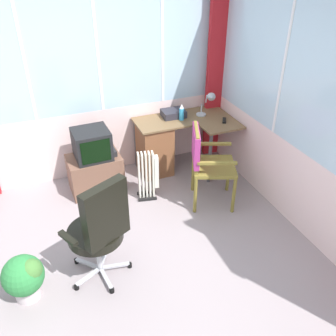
% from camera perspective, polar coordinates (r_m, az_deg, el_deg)
% --- Properties ---
extents(ground, '(5.07, 4.98, 0.06)m').
position_cam_1_polar(ground, '(3.62, -7.66, -17.60)').
color(ground, gray).
extents(north_window_panel, '(4.07, 0.07, 2.69)m').
position_cam_1_polar(north_window_panel, '(4.57, -15.82, 13.50)').
color(north_window_panel, silver).
rests_on(north_window_panel, ground).
extents(east_window_panel, '(0.07, 3.98, 2.69)m').
position_cam_1_polar(east_window_panel, '(3.67, 23.55, 7.42)').
color(east_window_panel, silver).
rests_on(east_window_panel, ground).
extents(curtain_corner, '(0.24, 0.08, 2.59)m').
position_cam_1_polar(curtain_corner, '(5.03, 7.49, 15.47)').
color(curtain_corner, red).
rests_on(curtain_corner, ground).
extents(desk, '(1.26, 0.83, 0.73)m').
position_cam_1_polar(desk, '(4.87, -1.41, 3.67)').
color(desk, brown).
rests_on(desk, ground).
extents(desk_lamp, '(0.24, 0.21, 0.32)m').
position_cam_1_polar(desk_lamp, '(4.86, 6.40, 10.33)').
color(desk_lamp, '#B2B7BC').
rests_on(desk_lamp, desk).
extents(tv_remote, '(0.11, 0.15, 0.02)m').
position_cam_1_polar(tv_remote, '(4.80, 8.81, 7.38)').
color(tv_remote, black).
rests_on(tv_remote, desk).
extents(spray_bottle, '(0.06, 0.06, 0.22)m').
position_cam_1_polar(spray_bottle, '(4.75, 2.14, 8.71)').
color(spray_bottle, '#34A5DB').
rests_on(spray_bottle, desk).
extents(paper_tray, '(0.31, 0.24, 0.09)m').
position_cam_1_polar(paper_tray, '(4.86, 0.85, 8.56)').
color(paper_tray, '#2A2932').
rests_on(paper_tray, desk).
extents(wooden_armchair, '(0.63, 0.62, 0.97)m').
position_cam_1_polar(wooden_armchair, '(4.16, 5.61, 1.79)').
color(wooden_armchair, olive).
rests_on(wooden_armchair, ground).
extents(office_chair, '(0.63, 0.57, 1.09)m').
position_cam_1_polar(office_chair, '(3.23, -10.60, -9.04)').
color(office_chair, '#B7B7BF').
rests_on(office_chair, ground).
extents(tv_on_stand, '(0.65, 0.46, 0.82)m').
position_cam_1_polar(tv_on_stand, '(4.59, -11.44, 0.63)').
color(tv_on_stand, brown).
rests_on(tv_on_stand, ground).
extents(space_heater, '(0.28, 0.21, 0.63)m').
position_cam_1_polar(space_heater, '(4.37, -3.09, -1.12)').
color(space_heater, silver).
rests_on(space_heater, ground).
extents(potted_plant, '(0.36, 0.36, 0.44)m').
position_cam_1_polar(potted_plant, '(3.50, -21.56, -15.51)').
color(potted_plant, silver).
rests_on(potted_plant, ground).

